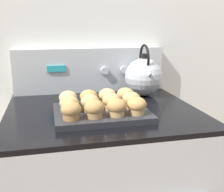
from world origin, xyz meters
TOP-DOWN VIEW (x-y plane):
  - wall_back at (0.00, 0.71)m, footprint 8.00×0.05m
  - control_panel at (0.00, 0.66)m, footprint 0.74×0.07m
  - muffin_pan at (-0.02, 0.26)m, footprint 0.35×0.27m
  - muffin_r0_c0 at (-0.14, 0.18)m, footprint 0.07×0.07m
  - muffin_r0_c1 at (-0.06, 0.18)m, footprint 0.07×0.07m
  - muffin_r0_c2 at (0.02, 0.18)m, footprint 0.07×0.07m
  - muffin_r0_c3 at (0.09, 0.18)m, footprint 0.07×0.07m
  - muffin_r1_c0 at (-0.14, 0.26)m, footprint 0.07×0.07m
  - muffin_r1_c1 at (-0.06, 0.26)m, footprint 0.07×0.07m
  - muffin_r1_c2 at (0.02, 0.26)m, footprint 0.07×0.07m
  - muffin_r1_c3 at (0.10, 0.26)m, footprint 0.07×0.07m
  - muffin_r2_c0 at (-0.13, 0.33)m, footprint 0.07×0.07m
  - muffin_r2_c1 at (-0.05, 0.33)m, footprint 0.07×0.07m
  - muffin_r2_c2 at (0.02, 0.34)m, footprint 0.07×0.07m
  - muffin_r2_c3 at (0.10, 0.34)m, footprint 0.07×0.07m
  - tea_kettle at (0.23, 0.51)m, footprint 0.18×0.21m

SIDE VIEW (x-z plane):
  - muffin_pan at x=-0.02m, z-range 0.92..0.95m
  - muffin_r0_c0 at x=-0.14m, z-range 0.95..1.01m
  - muffin_r0_c1 at x=-0.06m, z-range 0.95..1.01m
  - muffin_r0_c2 at x=0.02m, z-range 0.95..1.01m
  - muffin_r0_c3 at x=0.09m, z-range 0.95..1.01m
  - muffin_r1_c0 at x=-0.14m, z-range 0.95..1.01m
  - muffin_r1_c1 at x=-0.06m, z-range 0.95..1.01m
  - muffin_r1_c2 at x=0.02m, z-range 0.95..1.01m
  - muffin_r1_c3 at x=0.10m, z-range 0.95..1.01m
  - muffin_r2_c0 at x=-0.13m, z-range 0.95..1.01m
  - muffin_r2_c1 at x=-0.05m, z-range 0.95..1.01m
  - muffin_r2_c2 at x=0.02m, z-range 0.95..1.01m
  - muffin_r2_c3 at x=0.10m, z-range 0.95..1.01m
  - tea_kettle at x=0.23m, z-range 0.90..1.14m
  - control_panel at x=0.00m, z-range 0.92..1.14m
  - wall_back at x=0.00m, z-range 0.00..2.40m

